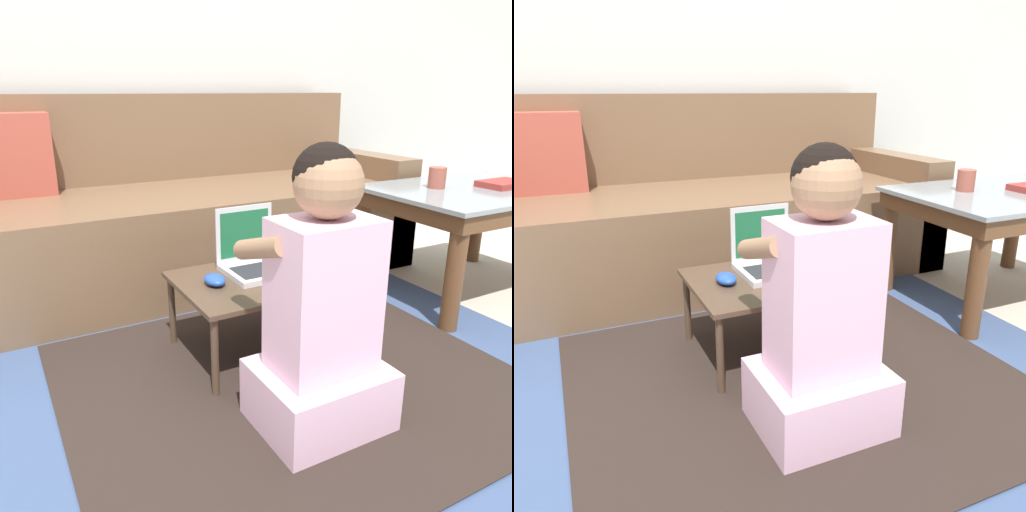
# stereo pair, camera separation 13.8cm
# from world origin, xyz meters

# --- Properties ---
(ground_plane) EXTENTS (16.00, 16.00, 0.00)m
(ground_plane) POSITION_xyz_m (0.00, 0.00, 0.00)
(ground_plane) COLOR beige
(wall_back) EXTENTS (9.00, 0.06, 2.50)m
(wall_back) POSITION_xyz_m (0.00, 1.48, 1.25)
(wall_back) COLOR silver
(wall_back) RESTS_ON ground_plane
(area_rug) EXTENTS (1.95, 1.72, 0.01)m
(area_rug) POSITION_xyz_m (-0.04, -0.13, 0.00)
(area_rug) COLOR #3D517A
(area_rug) RESTS_ON ground_plane
(couch) EXTENTS (2.23, 0.89, 0.88)m
(couch) POSITION_xyz_m (0.01, 1.01, 0.30)
(couch) COLOR brown
(couch) RESTS_ON ground_plane
(coffee_table) EXTENTS (0.90, 0.64, 0.49)m
(coffee_table) POSITION_xyz_m (1.09, 0.15, 0.41)
(coffee_table) COLOR gray
(coffee_table) RESTS_ON ground_plane
(laptop_desk) EXTENTS (0.55, 0.43, 0.28)m
(laptop_desk) POSITION_xyz_m (-0.04, 0.10, 0.26)
(laptop_desk) COLOR #4C3828
(laptop_desk) RESTS_ON ground_plane
(laptop) EXTENTS (0.22, 0.21, 0.22)m
(laptop) POSITION_xyz_m (-0.02, 0.15, 0.32)
(laptop) COLOR silver
(laptop) RESTS_ON laptop_desk
(computer_mouse) EXTENTS (0.07, 0.10, 0.04)m
(computer_mouse) POSITION_xyz_m (-0.20, 0.10, 0.30)
(computer_mouse) COLOR #234CB2
(computer_mouse) RESTS_ON laptop_desk
(person_seated) EXTENTS (0.35, 0.38, 0.79)m
(person_seated) POSITION_xyz_m (-0.09, -0.35, 0.35)
(person_seated) COLOR #E5B2CC
(person_seated) RESTS_ON ground_plane
(cup_on_table) EXTENTS (0.07, 0.07, 0.09)m
(cup_on_table) POSITION_xyz_m (0.92, 0.22, 0.53)
(cup_on_table) COLOR #994C3D
(cup_on_table) RESTS_ON coffee_table
(book_on_table) EXTENTS (0.22, 0.14, 0.03)m
(book_on_table) POSITION_xyz_m (1.21, 0.10, 0.50)
(book_on_table) COLOR #99332D
(book_on_table) RESTS_ON coffee_table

